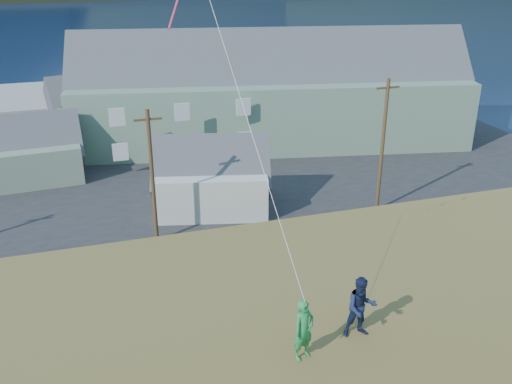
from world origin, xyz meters
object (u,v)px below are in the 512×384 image
Objects in this scene: shed_white at (211,177)px; kite_flyer_green at (304,330)px; wharf at (58,97)px; shed_palegreen_far at (105,105)px; kite_flyer_navy at (361,307)px; lodge at (271,91)px; shed_palegreen_near at (24,152)px.

kite_flyer_green is at bearing -83.59° from shed_white.
shed_palegreen_far is (4.73, -13.90, 2.20)m from wharf.
wharf is at bearing 106.58° from kite_flyer_navy.
shed_white is at bearing -73.13° from wharf.
shed_white reaches higher than wharf.
shed_palegreen_near is (-21.10, -3.49, -2.39)m from lodge.
kite_flyer_navy reaches higher than shed_palegreen_far.
shed_palegreen_near is 35.55m from kite_flyer_green.
shed_palegreen_near is 15.65m from shed_white.
shed_palegreen_far reaches higher than shed_palegreen_near.
lodge is at bearing 50.37° from kite_flyer_green.
wharf is 15.36× the size of kite_flyer_green.
lodge reaches higher than wharf.
kite_flyer_navy is (-1.29, -24.04, 5.66)m from shed_white.
kite_flyer_green is (-11.64, -37.29, 3.29)m from lodge.
shed_palegreen_near is 5.27× the size of kite_flyer_green.
shed_palegreen_far is (-14.35, 7.98, -2.11)m from lodge.
shed_palegreen_near is at bearing 83.34° from kite_flyer_green.
kite_flyer_navy is at bearing -9.77° from kite_flyer_green.
kite_flyer_navy reaches higher than shed_palegreen_near.
shed_palegreen_near is 5.03× the size of kite_flyer_navy.
shed_palegreen_near is at bearing 116.27° from kite_flyer_navy.
shed_white is 5.27× the size of kite_flyer_green.
kite_flyer_navy reaches higher than shed_white.
shed_palegreen_far is 6.37× the size of kite_flyer_navy.
wharf is at bearing 142.20° from lodge.
wharf is 59.98m from kite_flyer_navy.
wharf is at bearing 74.87° from kite_flyer_green.
wharf is 60.12m from kite_flyer_green.
lodge reaches higher than kite_flyer_navy.
shed_palegreen_far reaches higher than wharf.
lodge is (19.08, -21.88, 4.31)m from wharf.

